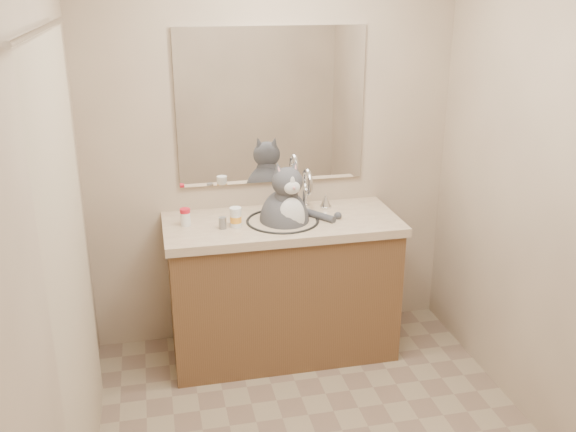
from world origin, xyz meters
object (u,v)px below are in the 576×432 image
object	(u,v)px
cat	(286,217)
pill_bottle_orange	(236,218)
pill_bottle_redcap	(185,217)
grey_canister	(223,223)

from	to	relation	value
cat	pill_bottle_orange	size ratio (longest dim) A/B	5.04
cat	pill_bottle_redcap	bearing A→B (deg)	164.89
cat	grey_canister	size ratio (longest dim) A/B	8.53
pill_bottle_orange	grey_canister	size ratio (longest dim) A/B	1.69
pill_bottle_redcap	grey_canister	bearing A→B (deg)	-25.16
grey_canister	pill_bottle_orange	bearing A→B (deg)	9.66
cat	pill_bottle_orange	distance (m)	0.29
cat	pill_bottle_redcap	size ratio (longest dim) A/B	5.67
pill_bottle_orange	cat	bearing A→B (deg)	6.63
pill_bottle_redcap	grey_canister	xyz separation A→B (m)	(0.20, -0.09, -0.02)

